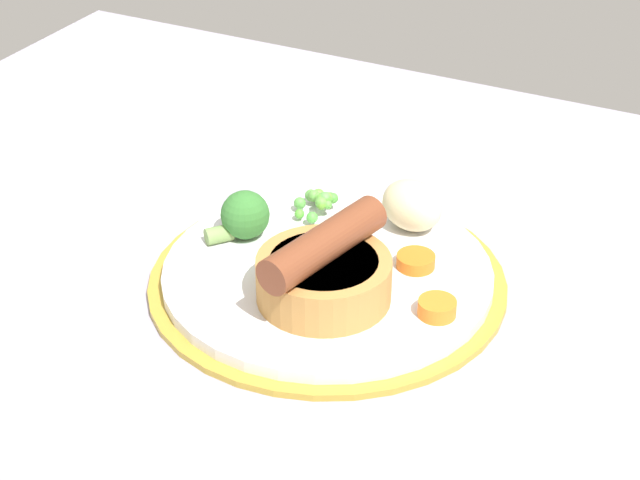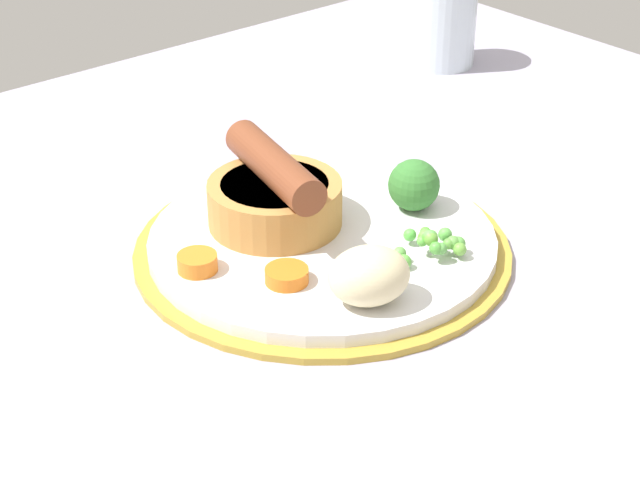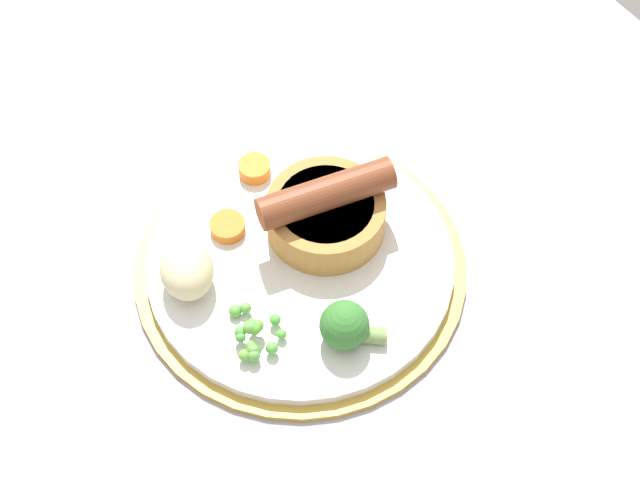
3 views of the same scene
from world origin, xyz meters
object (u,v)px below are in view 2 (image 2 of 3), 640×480
potato_chunk_0 (369,276)px  dinner_plate (322,246)px  pea_pile (432,242)px  carrot_slice_0 (281,278)px  broccoli_floret_near (414,185)px  sausage_pudding (275,195)px  carrot_slice_1 (197,263)px  drinking_glass (444,19)px

potato_chunk_0 → dinner_plate: bearing=-111.1°
pea_pile → carrot_slice_0: bearing=-20.4°
broccoli_floret_near → potato_chunk_0: same height
sausage_pudding → carrot_slice_1: sausage_pudding is taller
dinner_plate → broccoli_floret_near: 8.06cm
pea_pile → carrot_slice_1: pea_pile is taller
dinner_plate → pea_pile: size_ratio=4.94×
drinking_glass → broccoli_floret_near: bearing=40.6°
pea_pile → drinking_glass: bearing=-136.8°
dinner_plate → pea_pile: (-3.75, 6.70, 1.86)cm
sausage_pudding → carrot_slice_1: (7.69, 1.67, -1.63)cm
drinking_glass → dinner_plate: bearing=31.9°
pea_pile → carrot_slice_1: size_ratio=2.00×
pea_pile → broccoli_floret_near: 6.81cm
sausage_pudding → broccoli_floret_near: 10.03cm
sausage_pudding → carrot_slice_1: size_ratio=4.19×
carrot_slice_0 → drinking_glass: 45.01cm
potato_chunk_0 → drinking_glass: size_ratio=0.56×
broccoli_floret_near → drinking_glass: (-24.88, -21.29, 1.38)cm
pea_pile → dinner_plate: bearing=-60.8°
sausage_pudding → pea_pile: size_ratio=2.10×
sausage_pudding → broccoli_floret_near: size_ratio=2.36×
dinner_plate → sausage_pudding: (1.40, -3.41, 3.03)cm
pea_pile → potato_chunk_0: 7.07cm
potato_chunk_0 → carrot_slice_1: size_ratio=1.95×
broccoli_floret_near → carrot_slice_1: size_ratio=1.78×
drinking_glass → sausage_pudding: bearing=26.4°
carrot_slice_1 → broccoli_floret_near: bearing=170.3°
carrot_slice_0 → carrot_slice_1: 5.72cm
dinner_plate → broccoli_floret_near: bearing=171.8°
broccoli_floret_near → carrot_slice_0: broccoli_floret_near is taller
dinner_plate → carrot_slice_1: bearing=-10.8°
dinner_plate → potato_chunk_0: (3.13, 8.09, 2.70)cm
potato_chunk_0 → pea_pile: bearing=-168.6°
pea_pile → carrot_slice_0: 10.42cm
pea_pile → potato_chunk_0: (6.88, 1.39, 0.84)cm
dinner_plate → broccoli_floret_near: (-7.55, 1.09, 2.60)cm
sausage_pudding → drinking_glass: size_ratio=1.21×
dinner_plate → broccoli_floret_near: broccoli_floret_near is taller
dinner_plate → carrot_slice_1: carrot_slice_1 is taller
pea_pile → carrot_slice_1: 15.37cm
potato_chunk_0 → carrot_slice_0: bearing=-60.2°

